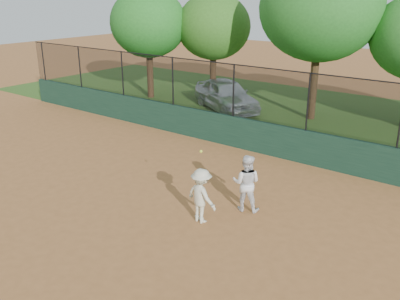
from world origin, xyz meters
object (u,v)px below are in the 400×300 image
Objects in this scene: parked_car at (226,95)px; tree_1 at (213,27)px; tree_2 at (320,8)px; tree_0 at (148,23)px; player_second at (246,183)px; player_main at (201,196)px.

tree_1 reaches higher than parked_car.
tree_2 reaches higher than parked_car.
parked_car is 0.77× the size of tree_0.
player_second is (6.57, -8.74, 0.02)m from parked_car.
tree_0 is at bearing -146.51° from tree_1.
tree_1 is (-2.06, 1.74, 3.12)m from parked_car.
tree_0 is at bearing 138.27° from player_main.
parked_car is 0.81× the size of tree_1.
parked_car is at bearing 2.36° from tree_0.
player_main is 0.38× the size of tree_1.
tree_1 is at bearing 174.04° from tree_2.
player_second reaches higher than parked_car.
parked_car is at bearing -165.20° from tree_2.
parked_car is 5.99m from tree_0.
tree_0 is at bearing -171.91° from tree_2.
player_main is (-0.58, -1.28, -0.07)m from player_second.
player_main is 15.11m from tree_0.
tree_0 is (-11.57, 8.53, 3.27)m from player_second.
parked_car is at bearing -40.13° from tree_1.
tree_1 is (-8.06, 11.75, 3.16)m from player_main.
tree_2 is at bearing -45.59° from parked_car.
tree_2 reaches higher than player_main.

